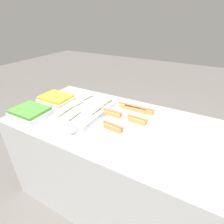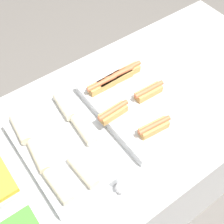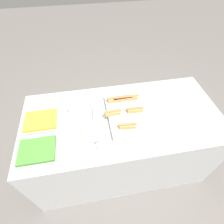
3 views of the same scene
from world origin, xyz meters
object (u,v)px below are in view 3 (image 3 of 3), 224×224
(tray_side_back, at_px, (42,122))
(tray_side_front, at_px, (38,152))
(tray_hotdogs, at_px, (126,112))
(serving_spoon_near, at_px, (95,147))
(tray_wraps, at_px, (83,119))

(tray_side_back, bearing_deg, tray_side_front, -90.00)
(tray_side_back, bearing_deg, tray_hotdogs, -1.32)
(serving_spoon_near, bearing_deg, tray_hotdogs, 43.38)
(tray_wraps, height_order, serving_spoon_near, tray_wraps)
(tray_wraps, xyz_separation_m, serving_spoon_near, (0.07, -0.28, -0.01))
(tray_hotdogs, bearing_deg, tray_side_back, 178.68)
(tray_side_back, distance_m, serving_spoon_near, 0.53)
(tray_hotdogs, relative_size, tray_side_back, 1.73)
(tray_hotdogs, height_order, tray_side_front, tray_hotdogs)
(tray_side_front, bearing_deg, tray_hotdogs, 20.31)
(tray_wraps, height_order, tray_side_back, tray_wraps)
(tray_side_front, height_order, serving_spoon_near, tray_side_front)
(tray_side_front, xyz_separation_m, tray_side_back, (0.00, 0.29, 0.00))
(tray_wraps, height_order, tray_side_front, tray_wraps)
(tray_hotdogs, xyz_separation_m, serving_spoon_near, (-0.31, -0.29, -0.01))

